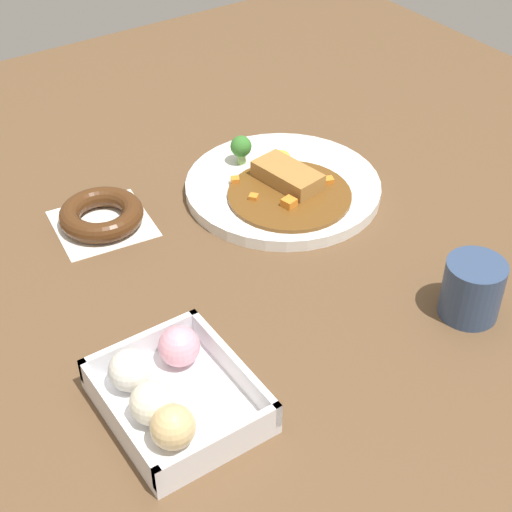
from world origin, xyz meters
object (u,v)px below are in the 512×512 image
at_px(donut_box, 169,394).
at_px(chocolate_ring_donut, 101,215).
at_px(coffee_mug, 472,289).
at_px(curry_plate, 283,186).

distance_m(donut_box, chocolate_ring_donut, 0.36).
relative_size(donut_box, coffee_mug, 2.30).
bearing_deg(chocolate_ring_donut, curry_plate, 72.62).
bearing_deg(chocolate_ring_donut, donut_box, -13.73).
distance_m(chocolate_ring_donut, coffee_mug, 0.51).
xyz_separation_m(curry_plate, donut_box, (0.27, -0.34, 0.01)).
bearing_deg(coffee_mug, donut_box, -100.75).
relative_size(donut_box, chocolate_ring_donut, 1.21).
height_order(curry_plate, coffee_mug, coffee_mug).
distance_m(curry_plate, coffee_mug, 0.34).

